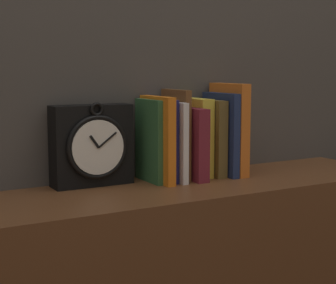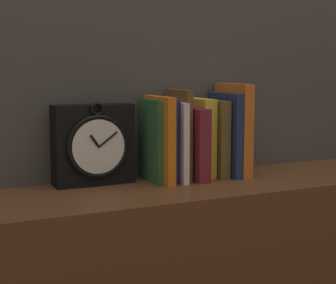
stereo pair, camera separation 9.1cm
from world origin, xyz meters
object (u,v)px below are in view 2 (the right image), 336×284
object	(u,v)px
book_slot8_navy	(225,134)
book_slot9_orange	(233,129)
book_slot0_green	(151,141)
book_slot3_white	(174,141)
book_slot2_navy	(165,140)
book_slot4_brown	(179,135)
clock	(94,145)
book_slot7_brown	(213,138)
book_slot5_maroon	(191,143)
book_slot1_orange	(159,139)
book_slot6_yellow	(200,138)

from	to	relation	value
book_slot8_navy	book_slot9_orange	xyz separation A→B (m)	(0.03, -0.00, 0.01)
book_slot0_green	book_slot8_navy	bearing A→B (deg)	-3.21
book_slot8_navy	book_slot0_green	bearing A→B (deg)	176.79
book_slot3_white	book_slot2_navy	bearing A→B (deg)	156.81
book_slot3_white	book_slot4_brown	xyz separation A→B (m)	(0.02, 0.01, 0.02)
book_slot8_navy	clock	bearing A→B (deg)	173.96
book_slot7_brown	book_slot9_orange	distance (m)	0.06
book_slot2_navy	book_slot4_brown	xyz separation A→B (m)	(0.04, 0.00, 0.01)
book_slot0_green	book_slot5_maroon	xyz separation A→B (m)	(0.11, -0.01, -0.01)
book_slot2_navy	book_slot5_maroon	size ratio (longest dim) A/B	1.13
book_slot1_orange	book_slot0_green	bearing A→B (deg)	144.31
book_slot2_navy	book_slot6_yellow	bearing A→B (deg)	4.54
book_slot2_navy	book_slot4_brown	bearing A→B (deg)	3.38
clock	book_slot5_maroon	distance (m)	0.26
book_slot0_green	book_slot4_brown	size ratio (longest dim) A/B	0.90
book_slot2_navy	book_slot5_maroon	bearing A→B (deg)	-9.34
book_slot8_navy	book_slot9_orange	size ratio (longest dim) A/B	0.90
book_slot7_brown	book_slot3_white	bearing A→B (deg)	-176.08
book_slot3_white	book_slot1_orange	bearing A→B (deg)	-177.60
book_slot1_orange	book_slot6_yellow	world-z (taller)	book_slot1_orange
book_slot8_navy	book_slot4_brown	bearing A→B (deg)	175.13
book_slot1_orange	book_slot8_navy	bearing A→B (deg)	0.29
book_slot3_white	book_slot6_yellow	xyz separation A→B (m)	(0.09, 0.02, 0.00)
book_slot3_white	book_slot8_navy	distance (m)	0.16
book_slot2_navy	book_slot9_orange	xyz separation A→B (m)	(0.21, -0.01, 0.02)
clock	book_slot0_green	world-z (taller)	book_slot0_green
book_slot1_orange	book_slot5_maroon	size ratio (longest dim) A/B	1.17
book_slot0_green	clock	bearing A→B (deg)	169.79
book_slot6_yellow	book_slot9_orange	size ratio (longest dim) A/B	0.84
clock	book_slot5_maroon	world-z (taller)	clock
book_slot5_maroon	book_slot1_orange	bearing A→B (deg)	179.14
book_slot0_green	book_slot3_white	bearing A→B (deg)	-10.62
book_slot1_orange	book_slot7_brown	xyz separation A→B (m)	(0.17, 0.01, -0.01)
book_slot9_orange	book_slot3_white	bearing A→B (deg)	179.48
clock	book_slot4_brown	xyz separation A→B (m)	(0.23, -0.03, 0.02)
clock	book_slot9_orange	xyz separation A→B (m)	(0.39, -0.04, 0.02)
book_slot5_maroon	book_slot0_green	bearing A→B (deg)	172.56
book_slot6_yellow	book_slot3_white	bearing A→B (deg)	-169.18
book_slot5_maroon	book_slot7_brown	bearing A→B (deg)	8.94
book_slot8_navy	book_slot6_yellow	bearing A→B (deg)	164.97
book_slot4_brown	book_slot6_yellow	size ratio (longest dim) A/B	1.12
book_slot0_green	book_slot9_orange	xyz separation A→B (m)	(0.25, -0.01, 0.02)
book_slot6_yellow	book_slot9_orange	world-z (taller)	book_slot9_orange
book_slot2_navy	book_slot5_maroon	distance (m)	0.07
book_slot3_white	book_slot5_maroon	xyz separation A→B (m)	(0.05, -0.00, -0.01)
clock	book_slot0_green	distance (m)	0.15
book_slot0_green	book_slot3_white	size ratio (longest dim) A/B	1.03
clock	book_slot6_yellow	distance (m)	0.30
book_slot7_brown	book_slot8_navy	size ratio (longest dim) A/B	0.92
book_slot2_navy	book_slot4_brown	world-z (taller)	book_slot4_brown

